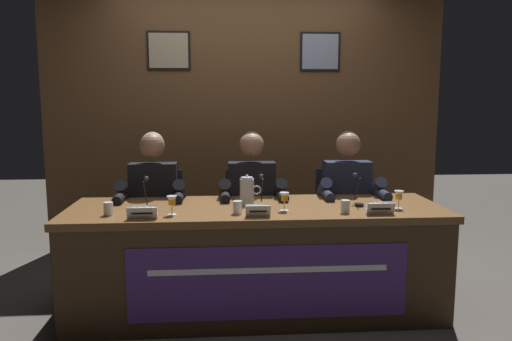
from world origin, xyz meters
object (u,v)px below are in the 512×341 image
at_px(panelist_right, 349,198).
at_px(juice_glass_right, 399,196).
at_px(chair_center, 251,227).
at_px(nameplate_center, 258,211).
at_px(conference_table, 257,245).
at_px(water_pitcher_central, 247,191).
at_px(chair_left, 157,229).
at_px(panelist_center, 252,199).
at_px(water_cup_center, 237,208).
at_px(microphone_center, 262,196).
at_px(chair_right, 342,226).
at_px(panelist_left, 153,200).
at_px(microphone_right, 358,195).
at_px(water_cup_left, 108,209).
at_px(water_cup_right, 345,207).
at_px(juice_glass_center, 284,198).
at_px(nameplate_left, 142,213).
at_px(juice_glass_left, 172,202).
at_px(nameplate_right, 380,208).
at_px(microphone_left, 145,199).

distance_m(panelist_right, juice_glass_right, 0.59).
xyz_separation_m(chair_center, nameplate_center, (-0.01, -0.90, 0.34)).
distance_m(conference_table, chair_center, 0.70).
bearing_deg(water_pitcher_central, chair_left, 144.01).
bearing_deg(panelist_center, nameplate_center, -90.83).
relative_size(chair_center, water_cup_center, 10.65).
height_order(microphone_center, chair_right, microphone_center).
xyz_separation_m(chair_center, panelist_center, (0.00, -0.20, 0.28)).
height_order(nameplate_center, microphone_center, microphone_center).
relative_size(panelist_left, microphone_right, 5.70).
relative_size(water_cup_left, water_cup_right, 1.00).
height_order(conference_table, juice_glass_right, juice_glass_right).
height_order(water_cup_center, microphone_center, microphone_center).
height_order(water_cup_center, microphone_right, microphone_right).
distance_m(chair_center, juice_glass_center, 0.86).
bearing_deg(microphone_right, water_cup_left, -173.76).
distance_m(chair_right, microphone_right, 0.72).
bearing_deg(nameplate_center, panelist_center, 89.17).
bearing_deg(microphone_center, panelist_right, 30.27).
xyz_separation_m(nameplate_left, water_cup_right, (1.29, 0.07, -0.00)).
xyz_separation_m(juice_glass_left, nameplate_right, (1.33, -0.08, -0.05)).
xyz_separation_m(microphone_left, microphone_right, (1.45, 0.05, 0.00)).
xyz_separation_m(conference_table, microphone_right, (0.71, 0.09, 0.32)).
bearing_deg(water_cup_right, juice_glass_right, 13.74).
bearing_deg(nameplate_center, microphone_right, 22.37).
xyz_separation_m(panelist_left, panelist_right, (1.51, 0.00, 0.00)).
xyz_separation_m(conference_table, juice_glass_left, (-0.55, -0.11, 0.33)).
bearing_deg(microphone_left, chair_left, 91.06).
relative_size(nameplate_center, juice_glass_center, 1.26).
bearing_deg(panelist_right, water_cup_right, -106.89).
relative_size(nameplate_left, chair_center, 0.20).
bearing_deg(water_cup_center, chair_left, 127.50).
relative_size(juice_glass_left, nameplate_center, 0.79).
bearing_deg(water_cup_right, nameplate_left, -176.80).
height_order(nameplate_left, chair_center, chair_center).
bearing_deg(panelist_left, chair_right, 7.51).
relative_size(juice_glass_left, microphone_center, 0.57).
xyz_separation_m(nameplate_left, water_cup_center, (0.59, 0.10, -0.00)).
height_order(chair_center, water_cup_center, chair_center).
bearing_deg(chair_left, water_cup_center, -52.50).
distance_m(chair_center, panelist_center, 0.34).
xyz_separation_m(conference_table, panelist_left, (-0.76, 0.50, 0.22)).
relative_size(juice_glass_center, water_cup_center, 1.46).
bearing_deg(conference_table, chair_center, 90.11).
relative_size(conference_table, microphone_left, 11.89).
bearing_deg(nameplate_left, water_cup_left, 152.81).
distance_m(conference_table, microphone_left, 0.81).
height_order(nameplate_right, microphone_right, microphone_right).
height_order(juice_glass_left, nameplate_right, juice_glass_left).
relative_size(chair_left, juice_glass_center, 7.30).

